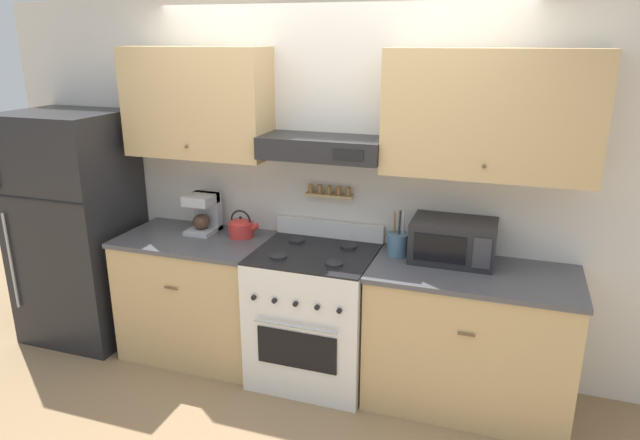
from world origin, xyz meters
name	(u,v)px	position (x,y,z in m)	size (l,w,h in m)	color
ground_plane	(299,399)	(0.00, 0.00, 0.00)	(16.00, 16.00, 0.00)	#937551
wall_back	(336,161)	(0.05, 0.63, 1.48)	(5.20, 0.46, 2.55)	silver
counter_left	(198,295)	(-0.93, 0.34, 0.46)	(1.06, 0.68, 0.92)	tan
counter_right	(469,338)	(1.03, 0.34, 0.46)	(1.27, 0.68, 0.92)	tan
stove_range	(315,315)	(0.00, 0.32, 0.47)	(0.79, 0.72, 1.05)	white
refrigerator	(77,228)	(-1.94, 0.31, 0.89)	(0.82, 0.72, 1.77)	#232326
tea_kettle	(241,227)	(-0.61, 0.47, 0.99)	(0.23, 0.18, 0.20)	red
coffee_maker	(204,212)	(-0.92, 0.50, 1.06)	(0.20, 0.25, 0.29)	#ADAFB5
microwave	(453,241)	(0.88, 0.49, 1.05)	(0.52, 0.35, 0.27)	#232326
utensil_crock	(398,244)	(0.53, 0.47, 1.00)	(0.14, 0.14, 0.30)	slate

